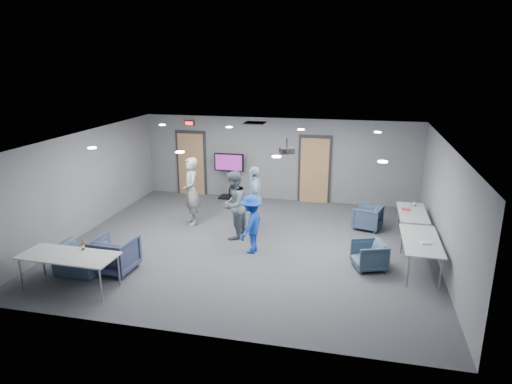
% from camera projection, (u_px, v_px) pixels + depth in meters
% --- Properties ---
extents(floor, '(9.00, 9.00, 0.00)m').
position_uv_depth(floor, '(249.00, 245.00, 11.51)').
color(floor, '#373A3F').
rests_on(floor, ground).
extents(ceiling, '(9.00, 9.00, 0.00)m').
position_uv_depth(ceiling, '(249.00, 139.00, 10.75)').
color(ceiling, white).
rests_on(ceiling, wall_back).
extents(wall_back, '(9.00, 0.02, 2.70)m').
position_uv_depth(wall_back, '(278.00, 159.00, 14.87)').
color(wall_back, slate).
rests_on(wall_back, floor).
extents(wall_front, '(9.00, 0.02, 2.70)m').
position_uv_depth(wall_front, '(190.00, 262.00, 7.39)').
color(wall_front, slate).
rests_on(wall_front, floor).
extents(wall_left, '(0.02, 8.00, 2.70)m').
position_uv_depth(wall_left, '(85.00, 183.00, 12.10)').
color(wall_left, slate).
rests_on(wall_left, floor).
extents(wall_right, '(0.02, 8.00, 2.70)m').
position_uv_depth(wall_right, '(445.00, 206.00, 10.16)').
color(wall_right, slate).
rests_on(wall_right, floor).
extents(door_left, '(1.06, 0.17, 2.24)m').
position_uv_depth(door_left, '(191.00, 164.00, 15.55)').
color(door_left, black).
rests_on(door_left, wall_back).
extents(door_right, '(1.06, 0.17, 2.24)m').
position_uv_depth(door_right, '(314.00, 170.00, 14.65)').
color(door_right, black).
rests_on(door_right, wall_back).
extents(exit_sign, '(0.32, 0.08, 0.16)m').
position_uv_depth(exit_sign, '(189.00, 123.00, 15.15)').
color(exit_sign, black).
rests_on(exit_sign, wall_back).
extents(hvac_diffuser, '(0.60, 0.60, 0.03)m').
position_uv_depth(hvac_diffuser, '(255.00, 123.00, 13.48)').
color(hvac_diffuser, black).
rests_on(hvac_diffuser, ceiling).
extents(downlights, '(6.18, 3.78, 0.02)m').
position_uv_depth(downlights, '(249.00, 139.00, 10.76)').
color(downlights, white).
rests_on(downlights, ceiling).
extents(person_a, '(0.76, 0.83, 1.91)m').
position_uv_depth(person_a, '(191.00, 191.00, 12.70)').
color(person_a, gray).
rests_on(person_a, floor).
extents(person_b, '(0.79, 0.95, 1.79)m').
position_uv_depth(person_b, '(233.00, 205.00, 11.73)').
color(person_b, '#565F67').
rests_on(person_b, floor).
extents(person_c, '(0.65, 1.09, 1.73)m').
position_uv_depth(person_c, '(255.00, 197.00, 12.48)').
color(person_c, '#A3BDD2').
rests_on(person_c, floor).
extents(person_d, '(0.68, 1.00, 1.43)m').
position_uv_depth(person_d, '(251.00, 224.00, 10.89)').
color(person_d, '#193BA4').
rests_on(person_d, floor).
extents(chair_right_a, '(0.89, 0.87, 0.66)m').
position_uv_depth(chair_right_a, '(367.00, 217.00, 12.51)').
color(chair_right_a, '#374860').
rests_on(chair_right_a, floor).
extents(chair_right_b, '(0.87, 0.86, 0.63)m').
position_uv_depth(chair_right_b, '(369.00, 255.00, 10.13)').
color(chair_right_b, '#3A4F65').
rests_on(chair_right_b, floor).
extents(chair_front_a, '(0.89, 0.91, 0.79)m').
position_uv_depth(chair_front_a, '(115.00, 254.00, 9.99)').
color(chair_front_a, '#374060').
rests_on(chair_front_a, floor).
extents(chair_front_b, '(1.00, 0.88, 0.63)m').
position_uv_depth(chair_front_b, '(79.00, 259.00, 9.92)').
color(chair_front_b, '#3A4E64').
rests_on(chair_front_b, floor).
extents(table_right_a, '(0.70, 1.67, 0.73)m').
position_uv_depth(table_right_a, '(412.00, 214.00, 11.71)').
color(table_right_a, '#B1B3B6').
rests_on(table_right_a, floor).
extents(table_right_b, '(0.79, 1.89, 0.73)m').
position_uv_depth(table_right_b, '(421.00, 241.00, 9.94)').
color(table_right_b, '#B1B3B6').
rests_on(table_right_b, floor).
extents(table_front_left, '(1.98, 0.86, 0.73)m').
position_uv_depth(table_front_left, '(68.00, 257.00, 9.16)').
color(table_front_left, '#B1B3B6').
rests_on(table_front_left, floor).
extents(bottle_front, '(0.06, 0.06, 0.23)m').
position_uv_depth(bottle_front, '(83.00, 246.00, 9.37)').
color(bottle_front, '#593A0F').
rests_on(bottle_front, table_front_left).
extents(bottle_right, '(0.06, 0.06, 0.23)m').
position_uv_depth(bottle_right, '(415.00, 203.00, 12.16)').
color(bottle_right, '#593A0F').
rests_on(bottle_right, table_right_a).
extents(snack_box, '(0.20, 0.15, 0.04)m').
position_uv_depth(snack_box, '(406.00, 209.00, 11.85)').
color(snack_box, '#B43A2D').
rests_on(snack_box, table_right_a).
extents(wrapper, '(0.23, 0.18, 0.05)m').
position_uv_depth(wrapper, '(426.00, 243.00, 9.69)').
color(wrapper, silver).
rests_on(wrapper, table_right_b).
extents(tv_stand, '(0.99, 0.47, 1.52)m').
position_uv_depth(tv_stand, '(229.00, 173.00, 15.12)').
color(tv_stand, black).
rests_on(tv_stand, floor).
extents(projector, '(0.41, 0.39, 0.36)m').
position_uv_depth(projector, '(287.00, 150.00, 10.91)').
color(projector, black).
rests_on(projector, ceiling).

